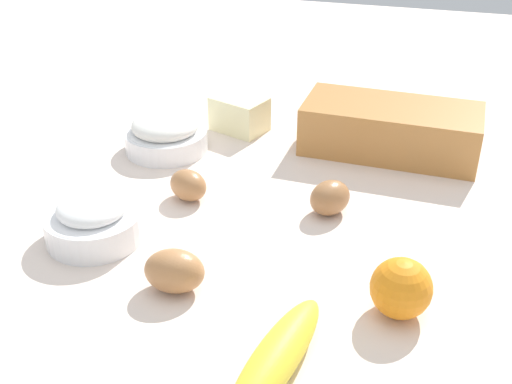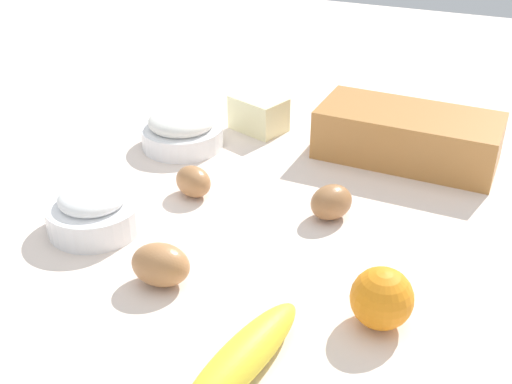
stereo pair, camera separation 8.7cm
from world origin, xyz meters
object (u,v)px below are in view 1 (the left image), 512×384
Objects in this scene: egg_near_butter at (330,198)px; egg_beside_bowl at (174,271)px; orange_fruit at (401,288)px; egg_loose at (188,185)px; flour_bowl at (166,134)px; loaf_pan at (391,128)px; butter_block at (240,114)px; sugar_bowl at (93,220)px; banana at (276,358)px.

egg_near_butter is 0.26m from egg_beside_bowl.
orange_fruit is 0.36m from egg_loose.
flour_bowl reaches higher than egg_near_butter.
loaf_pan is at bearing 64.66° from egg_beside_bowl.
flour_bowl reaches higher than butter_block.
sugar_bowl reaches higher than banana.
egg_loose is (-0.20, 0.29, 0.00)m from banana.
egg_beside_bowl is at bearing -173.77° from orange_fruit.
orange_fruit is 0.97× the size of egg_beside_bowl.
sugar_bowl is 2.07× the size of egg_near_butter.
egg_beside_bowl is at bearing 146.39° from banana.
banana is at bearing -55.66° from flour_bowl.
sugar_bowl is 1.41× the size of butter_block.
orange_fruit is 0.26m from egg_beside_bowl.
egg_beside_bowl is (-0.20, -0.43, -0.02)m from loaf_pan.
egg_loose is (-0.06, 0.20, -0.00)m from egg_beside_bowl.
egg_beside_bowl is (0.06, -0.44, -0.00)m from butter_block.
egg_beside_bowl is (0.14, -0.07, -0.00)m from sugar_bowl.
egg_loose is (-0.31, 0.17, -0.01)m from orange_fruit.
egg_loose is (-0.20, -0.02, -0.00)m from egg_near_butter.
egg_loose is at bearing -90.39° from butter_block.
butter_block is (0.08, 0.37, 0.00)m from sugar_bowl.
egg_beside_bowl is (-0.14, -0.21, 0.00)m from egg_near_butter.
sugar_bowl reaches higher than egg_loose.
egg_loose is (-0.00, -0.25, -0.01)m from butter_block.
flour_bowl is 2.21× the size of egg_near_butter.
loaf_pan is 4.67× the size of egg_near_butter.
sugar_bowl is 2.16× the size of egg_loose.
banana is 3.24× the size of egg_loose.
loaf_pan is 4.86× the size of egg_loose.
banana is 0.17m from egg_beside_bowl.
sugar_bowl is 0.33m from banana.
egg_beside_bowl is at bearing -123.78° from egg_near_butter.
loaf_pan is at bearing 83.65° from banana.
egg_loose is (-0.26, -0.23, -0.02)m from loaf_pan.
banana is at bearing -69.52° from butter_block.
flour_bowl is at bearing 114.06° from egg_beside_bowl.
butter_block reaches higher than egg_loose.
loaf_pan is 3.17× the size of butter_block.
orange_fruit is 0.22m from egg_near_butter.
egg_beside_bowl is at bearing -65.94° from flour_bowl.
egg_near_butter is at bearing -103.07° from loaf_pan.
sugar_bowl is 0.38m from butter_block.
butter_block reaches higher than egg_beside_bowl.
orange_fruit is at bearing -53.27° from butter_block.
egg_loose is at bearing -135.76° from loaf_pan.
banana is at bearing -55.26° from egg_loose.
egg_near_butter is at bearing 120.67° from orange_fruit.
egg_near_butter is 0.20m from egg_loose.
sugar_bowl is 0.16m from egg_beside_bowl.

